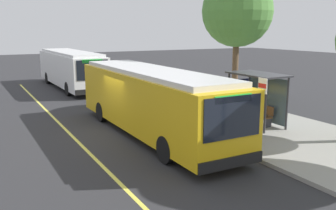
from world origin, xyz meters
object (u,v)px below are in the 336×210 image
transit_bus_second (71,68)px  waiting_bench (259,114)px  route_sign_post (262,105)px  transit_bus_main (151,99)px

transit_bus_second → waiting_bench: transit_bus_second is taller
route_sign_post → transit_bus_second: bearing=-174.0°
waiting_bench → route_sign_post: route_sign_post is taller
transit_bus_second → route_sign_post: bearing=6.0°
transit_bus_second → transit_bus_main: bearing=-0.9°
transit_bus_second → waiting_bench: 17.25m
transit_bus_main → route_sign_post: size_ratio=4.08×
waiting_bench → transit_bus_main: bearing=-103.5°
transit_bus_main → route_sign_post: 5.04m
transit_bus_main → transit_bus_second: (-15.26, 0.23, -0.00)m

